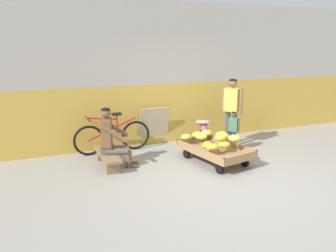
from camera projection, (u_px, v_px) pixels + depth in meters
ground_plane at (226, 181)px, 5.74m from camera, size 80.00×80.00×0.00m
back_wall at (167, 74)px, 7.74m from camera, size 16.00×0.30×3.18m
banana_cart at (215, 151)px, 6.57m from camera, size 1.09×1.57×0.36m
banana_pile at (213, 138)px, 6.58m from camera, size 0.91×1.19×0.26m
low_bench at (108, 156)px, 6.36m from camera, size 0.30×1.10×0.27m
vendor_seated at (112, 138)px, 6.28m from camera, size 0.73×0.60×1.14m
plastic_crate at (202, 140)px, 7.57m from camera, size 0.36×0.28×0.30m
weighing_scale at (203, 127)px, 7.50m from camera, size 0.30×0.30×0.29m
bicycle_near_left at (113, 136)px, 7.15m from camera, size 1.66×0.48×0.86m
sign_board at (154, 126)px, 7.69m from camera, size 0.70×0.23×0.88m
customer_adult at (232, 105)px, 7.47m from camera, size 0.34×0.43×1.53m
customer_child at (233, 127)px, 7.16m from camera, size 0.21×0.21×0.88m
shopping_bag at (210, 149)px, 7.07m from camera, size 0.18×0.12×0.24m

